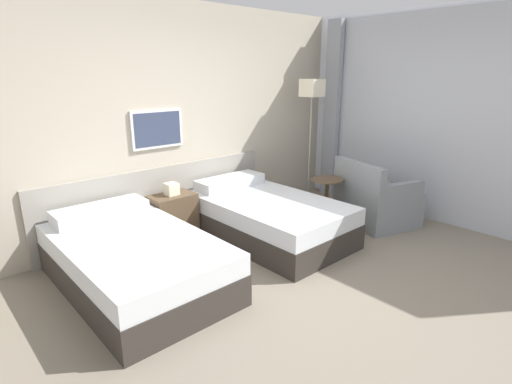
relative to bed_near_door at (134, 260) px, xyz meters
name	(u,v)px	position (x,y,z in m)	size (l,w,h in m)	color
ground_plane	(316,287)	(1.21, -1.17, -0.25)	(16.00, 16.00, 0.00)	slate
wall_headboard	(180,124)	(1.18, 1.00, 1.05)	(10.00, 0.10, 2.70)	#B7AD99
wall_window	(460,120)	(3.77, -1.24, 1.09)	(0.21, 4.64, 2.70)	white
bed_near_door	(134,260)	(0.00, 0.00, 0.00)	(1.14, 1.91, 0.61)	#332D28
bed_near_window	(267,217)	(1.69, 0.00, 0.00)	(1.14, 1.91, 0.61)	#332D28
nightstand	(173,216)	(0.84, 0.72, 0.03)	(0.51, 0.34, 0.68)	brown
floor_lamp	(312,98)	(3.07, 0.54, 1.31)	(0.27, 0.27, 1.81)	#9E9993
side_table	(327,192)	(2.60, -0.17, 0.16)	(0.41, 0.41, 0.59)	brown
armchair	(375,202)	(3.06, -0.61, 0.04)	(1.00, 1.07, 0.84)	gray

